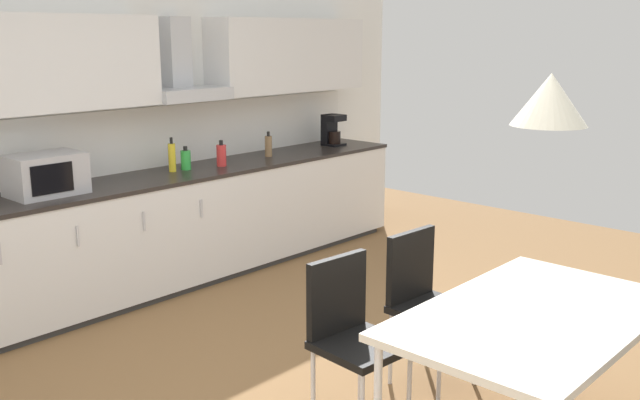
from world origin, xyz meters
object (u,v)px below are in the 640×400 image
(dining_table, at_px, (534,322))
(chair_far_right, at_px, (423,292))
(microwave, at_px, (45,174))
(bottle_yellow, at_px, (172,157))
(bottle_green, at_px, (186,160))
(coffee_maker, at_px, (332,130))
(bottle_brown, at_px, (268,146))
(pendant_lamp, at_px, (550,100))
(bottle_red, at_px, (221,155))
(chair_far_left, at_px, (350,326))

(dining_table, bearing_deg, chair_far_right, 68.25)
(microwave, xyz_separation_m, bottle_yellow, (1.07, 0.05, -0.02))
(bottle_yellow, bearing_deg, bottle_green, -4.49)
(coffee_maker, relative_size, chair_far_right, 0.34)
(microwave, distance_m, bottle_brown, 2.07)
(pendant_lamp, bearing_deg, coffee_maker, 54.79)
(microwave, height_order, bottle_red, microwave)
(microwave, xyz_separation_m, pendant_lamp, (0.64, -3.23, 0.66))
(microwave, bearing_deg, dining_table, -78.83)
(dining_table, distance_m, pendant_lamp, 0.99)
(bottle_brown, bearing_deg, pendant_lamp, -113.87)
(chair_far_left, bearing_deg, bottle_yellow, 73.19)
(bottle_brown, bearing_deg, chair_far_left, -125.77)
(bottle_brown, relative_size, bottle_green, 1.18)
(microwave, distance_m, chair_far_left, 2.49)
(chair_far_right, bearing_deg, bottle_red, 77.47)
(chair_far_right, height_order, chair_far_left, same)
(bottle_yellow, distance_m, bottle_green, 0.13)
(coffee_maker, bearing_deg, dining_table, -125.21)
(bottle_yellow, height_order, bottle_green, bottle_yellow)
(coffee_maker, distance_m, bottle_brown, 0.87)
(microwave, bearing_deg, pendant_lamp, -78.83)
(coffee_maker, distance_m, dining_table, 4.00)
(bottle_yellow, relative_size, chair_far_left, 0.31)
(pendant_lamp, bearing_deg, bottle_red, 75.03)
(coffee_maker, relative_size, bottle_green, 1.59)
(bottle_brown, distance_m, pendant_lamp, 3.61)
(coffee_maker, bearing_deg, microwave, -179.49)
(bottle_yellow, relative_size, bottle_brown, 1.23)
(chair_far_left, xyz_separation_m, pendant_lamp, (0.31, -0.81, 1.15))
(microwave, height_order, coffee_maker, coffee_maker)
(chair_far_left, distance_m, pendant_lamp, 1.44)
(coffee_maker, relative_size, chair_far_left, 0.34)
(bottle_green, xyz_separation_m, dining_table, (-0.56, -3.28, -0.28))
(microwave, relative_size, bottle_red, 2.25)
(chair_far_left, bearing_deg, bottle_green, 70.51)
(bottle_yellow, distance_m, chair_far_left, 2.62)
(bottle_red, bearing_deg, bottle_green, 163.38)
(bottle_green, bearing_deg, pendant_lamp, -99.66)
(chair_far_right, bearing_deg, chair_far_left, -179.99)
(bottle_red, height_order, dining_table, bottle_red)
(microwave, distance_m, bottle_red, 1.49)
(coffee_maker, height_order, pendant_lamp, pendant_lamp)
(bottle_green, bearing_deg, chair_far_right, -95.40)
(bottle_red, bearing_deg, chair_far_left, -116.16)
(microwave, distance_m, chair_far_right, 2.65)
(dining_table, relative_size, pendant_lamp, 4.45)
(bottle_brown, xyz_separation_m, bottle_green, (-0.88, 0.04, -0.01))
(microwave, distance_m, bottle_green, 1.20)
(pendant_lamp, bearing_deg, chair_far_left, 111.07)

